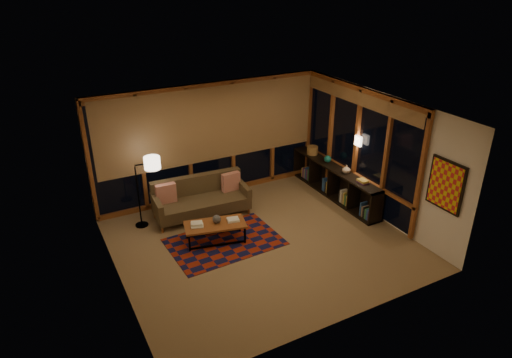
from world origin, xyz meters
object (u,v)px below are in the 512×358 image
coffee_table (215,232)px  floor_lamp (138,193)px  bookshelf (334,181)px  sofa (201,199)px

coffee_table → floor_lamp: bearing=144.4°
bookshelf → coffee_table: bearing=-171.3°
sofa → coffee_table: sofa is taller
coffee_table → floor_lamp: floor_lamp is taller
coffee_table → bookshelf: (3.27, 0.50, 0.18)m
floor_lamp → bookshelf: floor_lamp is taller
sofa → coffee_table: bearing=-94.0°
coffee_table → sofa: bearing=95.2°
coffee_table → bookshelf: size_ratio=0.40×
sofa → bookshelf: (3.12, -0.58, -0.04)m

